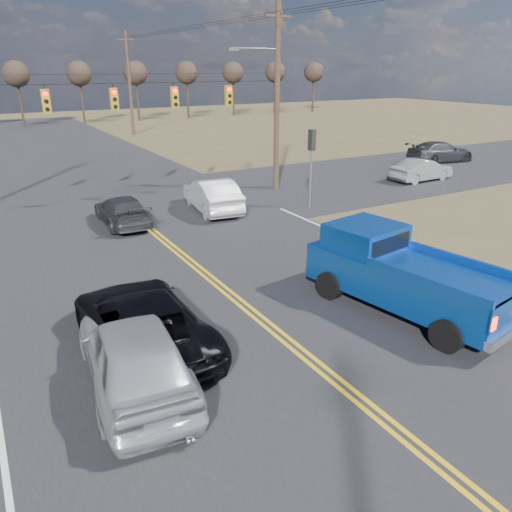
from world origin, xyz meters
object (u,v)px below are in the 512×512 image
silver_suv (134,353)px  dgrey_car_queue (122,211)px  pickup_truck (401,274)px  black_suv (142,321)px  cross_car_east_far (440,152)px  white_car_queue (212,195)px  cross_car_east_near (421,170)px

silver_suv → dgrey_car_queue: bearing=-98.8°
pickup_truck → black_suv: size_ratio=1.16×
silver_suv → cross_car_east_far: 32.52m
silver_suv → pickup_truck: bearing=-174.9°
white_car_queue → black_suv: bearing=64.7°
pickup_truck → dgrey_car_queue: pickup_truck is taller
dgrey_car_queue → cross_car_east_far: size_ratio=0.85×
pickup_truck → cross_car_east_far: (20.32, 16.25, -0.35)m
silver_suv → white_car_queue: bearing=-116.1°
black_suv → white_car_queue: white_car_queue is taller
black_suv → cross_car_east_far: (27.55, 14.63, -0.01)m
pickup_truck → white_car_queue: pickup_truck is taller
dgrey_car_queue → cross_car_east_near: (18.78, -0.17, 0.05)m
dgrey_car_queue → cross_car_east_far: (25.03, 3.82, 0.11)m
black_suv → pickup_truck: bearing=167.1°
silver_suv → cross_car_east_far: bearing=-144.5°
black_suv → dgrey_car_queue: bearing=-103.5°
dgrey_car_queue → cross_car_east_near: bearing=-178.6°
black_suv → white_car_queue: bearing=-123.2°
pickup_truck → white_car_queue: (-0.19, 12.51, -0.30)m
black_suv → dgrey_car_queue: 11.10m
pickup_truck → black_suv: pickup_truck is taller
black_suv → dgrey_car_queue: (2.52, 10.81, -0.12)m
black_suv → white_car_queue: 12.97m
pickup_truck → dgrey_car_queue: size_ratio=1.43×
pickup_truck → white_car_queue: bearing=81.2°
silver_suv → cross_car_east_far: size_ratio=0.97×
silver_suv → black_suv: silver_suv is taller
white_car_queue → cross_car_east_near: size_ratio=1.16×
silver_suv → dgrey_car_queue: (3.19, 12.35, -0.22)m
pickup_truck → dgrey_car_queue: (-4.71, 12.43, -0.46)m
black_suv → cross_car_east_far: bearing=-152.4°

